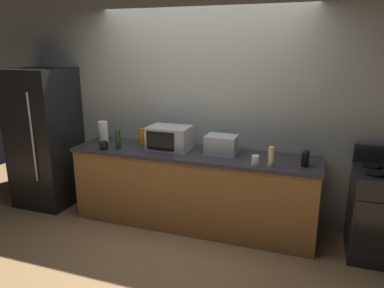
% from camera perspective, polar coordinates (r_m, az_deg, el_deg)
% --- Properties ---
extents(ground_plane, '(8.00, 8.00, 0.00)m').
position_cam_1_polar(ground_plane, '(4.08, -1.92, -15.12)').
color(ground_plane, '#A87F51').
extents(back_wall, '(6.40, 0.10, 2.70)m').
position_cam_1_polar(back_wall, '(4.34, 1.79, 5.81)').
color(back_wall, '#9EA399').
rests_on(back_wall, ground_plane).
extents(counter_run, '(2.84, 0.64, 0.90)m').
position_cam_1_polar(counter_run, '(4.22, 0.00, -7.21)').
color(counter_run, '#9E6B38').
rests_on(counter_run, ground_plane).
extents(refrigerator, '(0.72, 0.73, 1.80)m').
position_cam_1_polar(refrigerator, '(5.10, -22.32, 0.92)').
color(refrigerator, black).
rests_on(refrigerator, ground_plane).
extents(stove_range, '(0.60, 0.61, 1.08)m').
position_cam_1_polar(stove_range, '(4.08, 28.05, -9.80)').
color(stove_range, black).
rests_on(stove_range, ground_plane).
extents(microwave, '(0.48, 0.35, 0.27)m').
position_cam_1_polar(microwave, '(4.18, -3.63, 0.98)').
color(microwave, '#B7BABF').
rests_on(microwave, counter_run).
extents(toaster_oven, '(0.34, 0.26, 0.21)m').
position_cam_1_polar(toaster_oven, '(4.00, 4.70, -0.12)').
color(toaster_oven, '#B7BABF').
rests_on(toaster_oven, counter_run).
extents(paper_towel_roll, '(0.12, 0.12, 0.27)m').
position_cam_1_polar(paper_towel_roll, '(4.59, -13.94, 1.86)').
color(paper_towel_roll, white).
rests_on(paper_towel_roll, counter_run).
extents(cordless_phone, '(0.07, 0.12, 0.15)m').
position_cam_1_polar(cordless_phone, '(3.77, 17.59, -2.23)').
color(cordless_phone, black).
rests_on(cordless_phone, counter_run).
extents(bottle_hand_soap, '(0.06, 0.06, 0.20)m').
position_cam_1_polar(bottle_hand_soap, '(3.66, 12.50, -1.97)').
color(bottle_hand_soap, beige).
rests_on(bottle_hand_soap, counter_run).
extents(bottle_dish_soap, '(0.06, 0.06, 0.19)m').
position_cam_1_polar(bottle_dish_soap, '(4.45, -8.07, 1.24)').
color(bottle_dish_soap, orange).
rests_on(bottle_dish_soap, counter_run).
extents(bottle_wine, '(0.06, 0.06, 0.22)m').
position_cam_1_polar(bottle_wine, '(4.26, -11.68, 0.66)').
color(bottle_wine, '#1E3F19').
rests_on(bottle_wine, counter_run).
extents(mug_white, '(0.08, 0.08, 0.10)m').
position_cam_1_polar(mug_white, '(3.68, 10.04, -2.58)').
color(mug_white, white).
rests_on(mug_white, counter_run).
extents(mug_black, '(0.10, 0.10, 0.09)m').
position_cam_1_polar(mug_black, '(4.30, -13.86, -0.21)').
color(mug_black, black).
rests_on(mug_black, counter_run).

